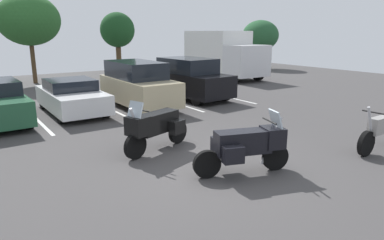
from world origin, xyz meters
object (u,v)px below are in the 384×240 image
car_white (72,97)px  box_truck (223,54)px  motorcycle_second (155,126)px  car_black (190,79)px  motorcycle_touring (247,145)px  motorcycle_third (382,131)px  car_champagne (138,85)px

car_white → box_truck: box_truck is taller
car_white → box_truck: 12.81m
motorcycle_second → car_black: 7.74m
motorcycle_second → box_truck: box_truck is taller
motorcycle_second → car_black: car_black is taller
motorcycle_second → box_truck: 15.73m
motorcycle_touring → car_black: 9.27m
box_truck → motorcycle_third: bearing=-113.4°
box_truck → car_white: bearing=-156.5°
motorcycle_second → car_white: bearing=94.8°
car_white → car_champagne: (2.66, -0.44, 0.31)m
motorcycle_touring → car_black: bearing=63.8°
motorcycle_second → car_champagne: 5.87m
car_champagne → car_black: car_champagne is taller
motorcycle_touring → car_champagne: bearing=81.5°
motorcycle_third → car_white: 10.77m
car_white → car_champagne: size_ratio=0.96×
motorcycle_third → box_truck: 15.65m
car_black → box_truck: size_ratio=0.68×
car_champagne → motorcycle_second: bearing=-111.6°
motorcycle_third → car_black: size_ratio=0.50×
car_champagne → motorcycle_third: bearing=-72.0°
motorcycle_second → motorcycle_third: bearing=-33.7°
car_black → motorcycle_second: bearing=-131.0°
car_champagne → box_truck: 10.63m
motorcycle_touring → box_truck: size_ratio=0.34×
motorcycle_second → car_white: motorcycle_second is taller
motorcycle_second → car_white: size_ratio=0.53×
motorcycle_touring → motorcycle_second: (-0.98, 2.47, 0.02)m
motorcycle_third → motorcycle_second: bearing=146.3°
car_black → car_white: bearing=179.5°
car_white → box_truck: (11.71, 5.09, 0.99)m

